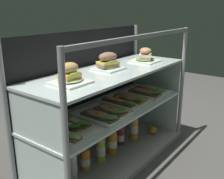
{
  "coord_description": "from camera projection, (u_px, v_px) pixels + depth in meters",
  "views": [
    {
      "loc": [
        -1.39,
        -1.04,
        1.08
      ],
      "look_at": [
        0.0,
        0.0,
        0.54
      ],
      "focal_mm": 43.24,
      "sensor_mm": 36.0,
      "label": 1
    }
  ],
  "objects": [
    {
      "name": "juice_bottle_back_right",
      "position": [
        72.0,
        166.0,
        1.68
      ],
      "size": [
        0.07,
        0.07,
        0.22
      ],
      "color": "white",
      "rests_on": "case_base_deck"
    },
    {
      "name": "plated_roll_sandwich_center",
      "position": [
        145.0,
        57.0,
        2.05
      ],
      "size": [
        0.2,
        0.2,
        0.11
      ],
      "color": "white",
      "rests_on": "shelf_upper_glass"
    },
    {
      "name": "riser_lower_tier",
      "position": [
        112.0,
        133.0,
        1.91
      ],
      "size": [
        1.27,
        0.43,
        0.35
      ],
      "color": "silver",
      "rests_on": "case_base_deck"
    },
    {
      "name": "plated_roll_sandwich_mid_right",
      "position": [
        108.0,
        62.0,
        1.78
      ],
      "size": [
        0.18,
        0.18,
        0.12
      ],
      "color": "white",
      "rests_on": "shelf_upper_glass"
    },
    {
      "name": "orange_fruit_beside_bottles",
      "position": [
        153.0,
        130.0,
        2.29
      ],
      "size": [
        0.07,
        0.07,
        0.07
      ],
      "primitive_type": "sphere",
      "color": "orange",
      "rests_on": "case_base_deck"
    },
    {
      "name": "shelf_lower_glass",
      "position": [
        112.0,
        109.0,
        1.86
      ],
      "size": [
        1.28,
        0.44,
        0.02
      ],
      "primitive_type": "cube",
      "color": "silver",
      "rests_on": "riser_lower_tier"
    },
    {
      "name": "case_frame",
      "position": [
        95.0,
        91.0,
        1.91
      ],
      "size": [
        1.33,
        0.49,
        0.93
      ],
      "color": "gray",
      "rests_on": "ground"
    },
    {
      "name": "juice_bottle_front_second",
      "position": [
        101.0,
        149.0,
        1.86
      ],
      "size": [
        0.06,
        0.06,
        0.23
      ],
      "color": "#B3C84A",
      "rests_on": "case_base_deck"
    },
    {
      "name": "riser_upper_tier",
      "position": [
        112.0,
        91.0,
        1.82
      ],
      "size": [
        1.27,
        0.43,
        0.25
      ],
      "color": "silver",
      "rests_on": "shelf_lower_glass"
    },
    {
      "name": "juice_bottle_near_post",
      "position": [
        85.0,
        159.0,
        1.78
      ],
      "size": [
        0.06,
        0.06,
        0.19
      ],
      "color": "orange",
      "rests_on": "case_base_deck"
    },
    {
      "name": "open_sandwich_tray_mid_left",
      "position": [
        147.0,
        91.0,
        2.16
      ],
      "size": [
        0.26,
        0.33,
        0.06
      ],
      "color": "white",
      "rests_on": "shelf_lower_glass"
    },
    {
      "name": "plated_roll_sandwich_left_of_center",
      "position": [
        70.0,
        76.0,
        1.46
      ],
      "size": [
        0.19,
        0.19,
        0.12
      ],
      "color": "white",
      "rests_on": "shelf_upper_glass"
    },
    {
      "name": "juice_bottle_back_left",
      "position": [
        112.0,
        142.0,
        1.97
      ],
      "size": [
        0.07,
        0.07,
        0.22
      ],
      "color": "orange",
      "rests_on": "case_base_deck"
    },
    {
      "name": "case_base_deck",
      "position": [
        112.0,
        158.0,
        1.97
      ],
      "size": [
        1.33,
        0.49,
        0.04
      ],
      "primitive_type": "cube",
      "color": "#A09DA0",
      "rests_on": "ground"
    },
    {
      "name": "open_sandwich_tray_center",
      "position": [
        104.0,
        114.0,
        1.71
      ],
      "size": [
        0.26,
        0.33,
        0.06
      ],
      "color": "white",
      "rests_on": "shelf_lower_glass"
    },
    {
      "name": "juice_bottle_front_fourth",
      "position": [
        121.0,
        134.0,
        2.1
      ],
      "size": [
        0.06,
        0.06,
        0.22
      ],
      "color": "maroon",
      "rests_on": "case_base_deck"
    },
    {
      "name": "open_sandwich_tray_left_of_center",
      "position": [
        67.0,
        127.0,
        1.51
      ],
      "size": [
        0.26,
        0.34,
        0.06
      ],
      "color": "white",
      "rests_on": "shelf_lower_glass"
    },
    {
      "name": "ground_plane",
      "position": [
        112.0,
        161.0,
        1.98
      ],
      "size": [
        6.0,
        6.0,
        0.02
      ],
      "primitive_type": "cube",
      "color": "#484643",
      "rests_on": "ground"
    },
    {
      "name": "shelf_upper_glass",
      "position": [
        112.0,
        71.0,
        1.78
      ],
      "size": [
        1.28,
        0.44,
        0.02
      ],
      "primitive_type": "cube",
      "color": "silver",
      "rests_on": "riser_upper_tier"
    },
    {
      "name": "open_sandwich_tray_far_right",
      "position": [
        126.0,
        100.0,
        1.95
      ],
      "size": [
        0.26,
        0.33,
        0.06
      ],
      "color": "white",
      "rests_on": "shelf_lower_glass"
    },
    {
      "name": "juice_bottle_front_left_end",
      "position": [
        134.0,
        128.0,
        2.18
      ],
      "size": [
        0.07,
        0.07,
        0.24
      ],
      "color": "gold",
      "rests_on": "case_base_deck"
    },
    {
      "name": "juice_bottle_front_middle",
      "position": [
        55.0,
        176.0,
        1.58
      ],
      "size": [
        0.06,
        0.06,
        0.21
      ],
      "color": "#B4D853",
      "rests_on": "case_base_deck"
    }
  ]
}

